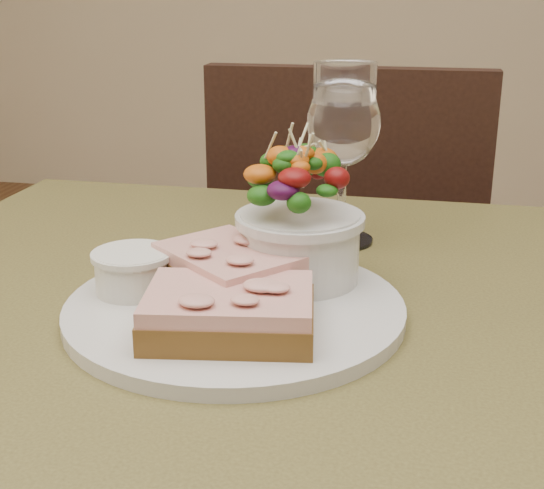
% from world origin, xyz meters
% --- Properties ---
extents(cafe_table, '(0.80, 0.80, 0.75)m').
position_xyz_m(cafe_table, '(0.00, 0.00, 0.65)').
color(cafe_table, '#453D1D').
rests_on(cafe_table, ground).
extents(chair_far, '(0.42, 0.42, 0.90)m').
position_xyz_m(chair_far, '(0.01, 0.72, 0.29)').
color(chair_far, black).
rests_on(chair_far, ground).
extents(dinner_plate, '(0.28, 0.28, 0.01)m').
position_xyz_m(dinner_plate, '(-0.02, 0.01, 0.76)').
color(dinner_plate, silver).
rests_on(dinner_plate, cafe_table).
extents(sandwich_front, '(0.14, 0.11, 0.03)m').
position_xyz_m(sandwich_front, '(-0.01, -0.05, 0.78)').
color(sandwich_front, '#4C2D14').
rests_on(sandwich_front, dinner_plate).
extents(sandwich_back, '(0.14, 0.14, 0.03)m').
position_xyz_m(sandwich_back, '(-0.03, 0.02, 0.79)').
color(sandwich_back, '#4C2D14').
rests_on(sandwich_back, dinner_plate).
extents(ramekin, '(0.07, 0.07, 0.04)m').
position_xyz_m(ramekin, '(-0.11, 0.01, 0.78)').
color(ramekin, silver).
rests_on(ramekin, dinner_plate).
extents(salad_bowl, '(0.11, 0.11, 0.13)m').
position_xyz_m(salad_bowl, '(0.03, 0.07, 0.82)').
color(salad_bowl, silver).
rests_on(salad_bowl, dinner_plate).
extents(garnish, '(0.05, 0.04, 0.02)m').
position_xyz_m(garnish, '(-0.09, 0.09, 0.77)').
color(garnish, '#0E3A0A').
rests_on(garnish, dinner_plate).
extents(wine_glass, '(0.08, 0.08, 0.18)m').
position_xyz_m(wine_glass, '(0.04, 0.22, 0.87)').
color(wine_glass, white).
rests_on(wine_glass, cafe_table).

